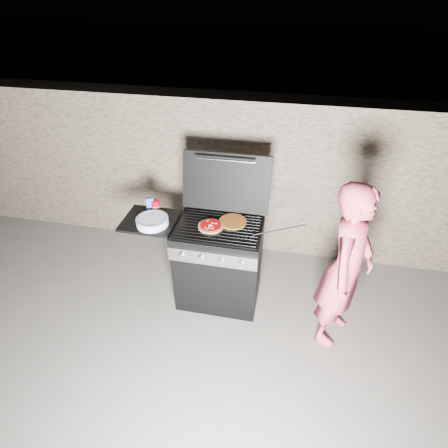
% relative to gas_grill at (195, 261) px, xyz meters
% --- Properties ---
extents(ground, '(50.00, 50.00, 0.00)m').
position_rel_gas_grill_xyz_m(ground, '(0.25, 0.00, -0.46)').
color(ground, '#675F58').
extents(stone_wall, '(8.00, 0.35, 1.80)m').
position_rel_gas_grill_xyz_m(stone_wall, '(0.25, 1.05, 0.44)').
color(stone_wall, '#7E6A53').
rests_on(stone_wall, ground).
extents(gas_grill, '(1.34, 0.79, 0.91)m').
position_rel_gas_grill_xyz_m(gas_grill, '(0.00, 0.00, 0.00)').
color(gas_grill, black).
rests_on(gas_grill, ground).
extents(pizza_topped, '(0.28, 0.28, 0.03)m').
position_rel_gas_grill_xyz_m(pizza_topped, '(0.18, -0.01, 0.47)').
color(pizza_topped, tan).
rests_on(pizza_topped, gas_grill).
extents(pizza_plain, '(0.33, 0.33, 0.01)m').
position_rel_gas_grill_xyz_m(pizza_plain, '(0.36, 0.10, 0.46)').
color(pizza_plain, '#B67725').
rests_on(pizza_plain, gas_grill).
extents(sauce_jar, '(0.08, 0.08, 0.13)m').
position_rel_gas_grill_xyz_m(sauce_jar, '(-0.41, 0.15, 0.51)').
color(sauce_jar, '#990011').
rests_on(sauce_jar, gas_grill).
extents(blue_carton, '(0.08, 0.07, 0.15)m').
position_rel_gas_grill_xyz_m(blue_carton, '(-0.46, 0.13, 0.52)').
color(blue_carton, '#2255B1').
rests_on(blue_carton, gas_grill).
extents(plate_stack, '(0.34, 0.34, 0.07)m').
position_rel_gas_grill_xyz_m(plate_stack, '(-0.36, -0.07, 0.48)').
color(plate_stack, white).
rests_on(plate_stack, gas_grill).
extents(person, '(0.57, 0.68, 1.60)m').
position_rel_gas_grill_xyz_m(person, '(1.38, -0.22, 0.34)').
color(person, '#DB4960').
rests_on(person, ground).
extents(tongs, '(0.45, 0.15, 0.09)m').
position_rel_gas_grill_xyz_m(tongs, '(0.80, 0.00, 0.50)').
color(tongs, black).
rests_on(tongs, gas_grill).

